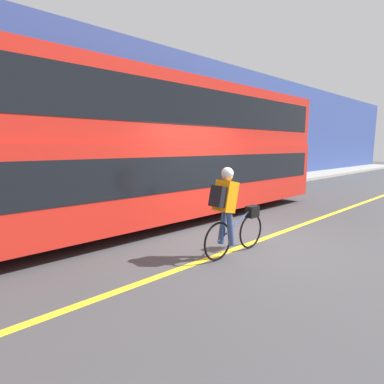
{
  "coord_description": "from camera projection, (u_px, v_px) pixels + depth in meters",
  "views": [
    {
      "loc": [
        -4.87,
        -3.71,
        1.98
      ],
      "look_at": [
        -0.52,
        1.01,
        1.0
      ],
      "focal_mm": 28.0,
      "sensor_mm": 36.0,
      "label": 1
    }
  ],
  "objects": [
    {
      "name": "bus",
      "position": [
        157.0,
        146.0,
        7.72
      ],
      "size": [
        11.38,
        2.55,
        3.6
      ],
      "color": "black",
      "rests_on": "ground_plane"
    },
    {
      "name": "building_facade",
      "position": [
        96.0,
        117.0,
        10.61
      ],
      "size": [
        60.0,
        0.3,
        6.01
      ],
      "color": "#33478C",
      "rests_on": "ground_plane"
    },
    {
      "name": "road_center_line",
      "position": [
        249.0,
        244.0,
        6.14
      ],
      "size": [
        50.0,
        0.14,
        0.01
      ],
      "primitive_type": "cube",
      "color": "yellow",
      "rests_on": "ground_plane"
    },
    {
      "name": "sidewalk_curb",
      "position": [
        116.0,
        203.0,
        10.17
      ],
      "size": [
        60.0,
        2.12,
        0.16
      ],
      "color": "#A8A399",
      "rests_on": "ground_plane"
    },
    {
      "name": "cyclist_on_bike",
      "position": [
        230.0,
        209.0,
        5.33
      ],
      "size": [
        1.64,
        0.32,
        1.63
      ],
      "color": "black",
      "rests_on": "ground_plane"
    },
    {
      "name": "ground_plane",
      "position": [
        243.0,
        242.0,
        6.26
      ],
      "size": [
        80.0,
        80.0,
        0.0
      ],
      "primitive_type": "plane",
      "color": "#424244"
    }
  ]
}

